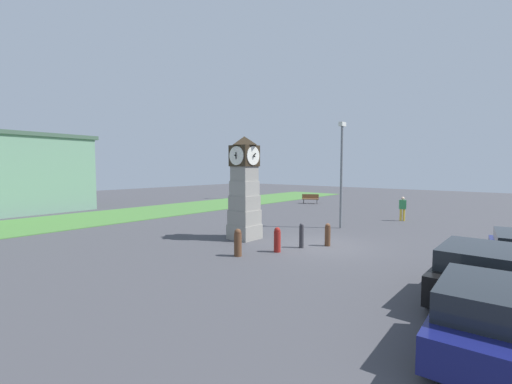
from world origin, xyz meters
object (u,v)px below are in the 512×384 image
object	(u,v)px
car_near_tower	(483,273)
street_lamp_far_side	(342,167)
street_lamp_near_road	(247,167)
bollard_end_row	(328,234)
bollard_near_tower	(238,242)
car_navy_sedan	(493,318)
bollard_mid_row	(277,239)
clock_tower	(244,191)
pedestrian_near_bench	(403,207)
bench	(310,198)
bollard_far_row	(302,235)

from	to	relation	value
car_near_tower	street_lamp_far_side	distance (m)	11.34
street_lamp_near_road	bollard_end_row	bearing A→B (deg)	-129.95
bollard_near_tower	car_navy_sedan	world-z (taller)	car_navy_sedan
car_navy_sedan	car_near_tower	xyz separation A→B (m)	(2.96, 0.47, 0.04)
street_lamp_far_side	bollard_mid_row	bearing A→B (deg)	-175.86
bollard_near_tower	clock_tower	bearing A→B (deg)	37.09
clock_tower	pedestrian_near_bench	distance (m)	11.79
car_navy_sedan	bench	world-z (taller)	car_navy_sedan
bollard_near_tower	street_lamp_near_road	world-z (taller)	street_lamp_near_road
bollard_near_tower	bollard_mid_row	bearing A→B (deg)	-27.91
bollard_far_row	bench	bearing A→B (deg)	29.56
bollard_far_row	clock_tower	bearing A→B (deg)	93.27
bollard_near_tower	street_lamp_near_road	xyz separation A→B (m)	(18.86, 15.98, 3.04)
bench	street_lamp_far_side	xyz separation A→B (m)	(-10.64, -8.34, 3.01)
clock_tower	bollard_mid_row	xyz separation A→B (m)	(-1.11, -2.81, -1.86)
bollard_mid_row	car_near_tower	size ratio (longest dim) A/B	0.25
bollard_mid_row	bollard_far_row	size ratio (longest dim) A/B	0.95
bollard_mid_row	pedestrian_near_bench	distance (m)	12.10
pedestrian_near_bench	street_lamp_far_side	world-z (taller)	street_lamp_far_side
bollard_far_row	street_lamp_far_side	xyz separation A→B (m)	(5.61, 0.87, 2.99)
bench	pedestrian_near_bench	size ratio (longest dim) A/B	1.04
bollard_near_tower	street_lamp_far_side	bearing A→B (deg)	-2.13
bollard_mid_row	bollard_near_tower	bearing A→B (deg)	152.09
bench	street_lamp_far_side	world-z (taller)	street_lamp_far_side
street_lamp_near_road	clock_tower	bearing A→B (deg)	-139.23
pedestrian_near_bench	street_lamp_far_side	xyz separation A→B (m)	(-5.11, 1.92, 2.63)
bollard_end_row	car_near_tower	bearing A→B (deg)	-117.50
bench	pedestrian_near_bench	xyz separation A→B (m)	(-5.53, -10.27, 0.38)
bollard_near_tower	bollard_far_row	xyz separation A→B (m)	(2.83, -1.19, -0.00)
clock_tower	bollard_end_row	size ratio (longest dim) A/B	4.91
clock_tower	bollard_near_tower	size ratio (longest dim) A/B	4.57
bollard_near_tower	bollard_far_row	size ratio (longest dim) A/B	1.01
bench	street_lamp_near_road	distance (m)	8.53
bollard_far_row	bench	world-z (taller)	bollard_far_row
car_navy_sedan	bollard_far_row	bearing A→B (deg)	55.21
bollard_end_row	car_navy_sedan	xyz separation A→B (m)	(-6.18, -6.66, 0.22)
bench	bollard_far_row	bearing A→B (deg)	-150.44
bollard_mid_row	car_near_tower	xyz separation A→B (m)	(-0.88, -7.28, 0.25)
bollard_mid_row	pedestrian_near_bench	world-z (taller)	pedestrian_near_bench
bollard_far_row	bollard_mid_row	bearing A→B (deg)	163.92
clock_tower	street_lamp_far_side	size ratio (longest dim) A/B	0.83
bollard_far_row	car_navy_sedan	bearing A→B (deg)	-124.79
bench	car_near_tower	bearing A→B (deg)	-138.81
bollard_far_row	street_lamp_near_road	bearing A→B (deg)	46.96
car_near_tower	pedestrian_near_bench	size ratio (longest dim) A/B	2.65
bollard_end_row	bench	xyz separation A→B (m)	(15.19, 9.92, 0.01)
bench	car_navy_sedan	bearing A→B (deg)	-142.18
street_lamp_near_road	car_near_tower	bearing A→B (deg)	-127.09
car_navy_sedan	pedestrian_near_bench	bearing A→B (deg)	21.75
bollard_end_row	pedestrian_near_bench	bearing A→B (deg)	-2.04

